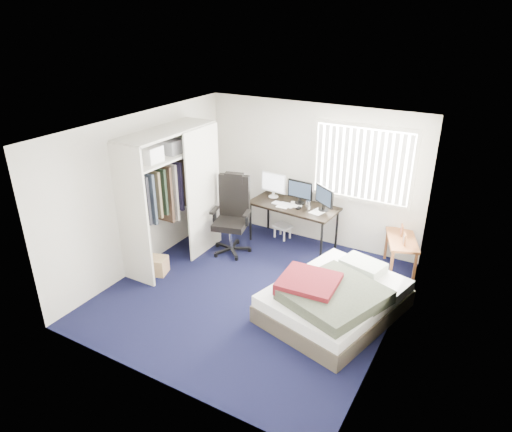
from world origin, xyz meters
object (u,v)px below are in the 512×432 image
object	(u,v)px
nightstand	(402,243)
bed	(334,298)
desk	(295,203)
office_chair	(232,222)

from	to	relation	value
nightstand	bed	size ratio (longest dim) A/B	0.43
desk	office_chair	bearing A→B (deg)	-138.47
bed	desk	bearing A→B (deg)	129.88
office_chair	nightstand	distance (m)	2.83
nightstand	bed	xyz separation A→B (m)	(-0.50, -1.64, -0.25)
desk	nightstand	distance (m)	1.93
office_chair	bed	bearing A→B (deg)	-22.83
desk	office_chair	distance (m)	1.15
desk	bed	size ratio (longest dim) A/B	0.72
office_chair	bed	size ratio (longest dim) A/B	0.62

